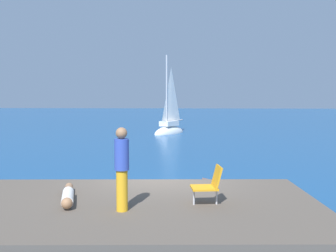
# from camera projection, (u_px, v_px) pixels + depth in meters

# --- Properties ---
(ground_plane) EXTENTS (160.00, 160.00, 0.00)m
(ground_plane) POSITION_uv_depth(u_px,v_px,m) (159.00, 205.00, 10.77)
(ground_plane) COLOR navy
(shore_ledge) EXTENTS (8.45, 5.11, 0.78)m
(shore_ledge) POSITION_uv_depth(u_px,v_px,m) (125.00, 221.00, 8.15)
(shore_ledge) COLOR brown
(shore_ledge) RESTS_ON ground
(boulder_seaward) EXTENTS (1.58, 1.80, 1.29)m
(boulder_seaward) POSITION_uv_depth(u_px,v_px,m) (219.00, 208.00, 10.53)
(boulder_seaward) COLOR brown
(boulder_seaward) RESTS_ON ground
(boulder_inland) EXTENTS (1.07, 1.28, 0.69)m
(boulder_inland) POSITION_uv_depth(u_px,v_px,m) (249.00, 207.00, 10.61)
(boulder_inland) COLOR #594648
(boulder_inland) RESTS_ON ground
(sailboat_near) EXTENTS (2.88, 3.63, 6.70)m
(sailboat_near) POSITION_uv_depth(u_px,v_px,m) (169.00, 129.00, 30.85)
(sailboat_near) COLOR white
(sailboat_near) RESTS_ON ground
(person_sunbather) EXTENTS (0.66, 1.72, 0.25)m
(person_sunbather) POSITION_uv_depth(u_px,v_px,m) (68.00, 196.00, 8.25)
(person_sunbather) COLOR white
(person_sunbather) RESTS_ON shore_ledge
(person_standing) EXTENTS (0.28, 0.28, 1.62)m
(person_standing) POSITION_uv_depth(u_px,v_px,m) (122.00, 167.00, 7.51)
(person_standing) COLOR gold
(person_standing) RESTS_ON shore_ledge
(beach_chair) EXTENTS (0.66, 0.56, 0.80)m
(beach_chair) POSITION_uv_depth(u_px,v_px,m) (210.00, 183.00, 7.98)
(beach_chair) COLOR orange
(beach_chair) RESTS_ON shore_ledge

